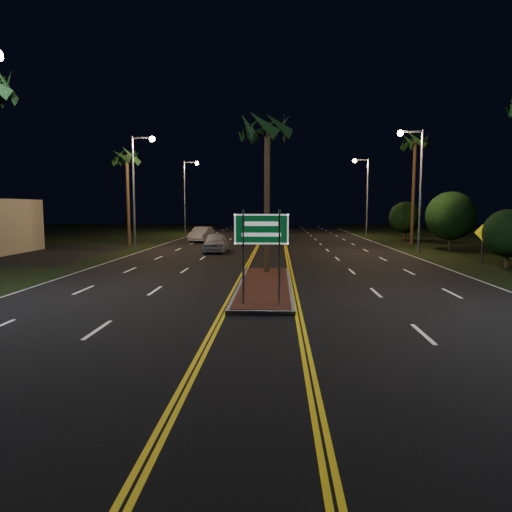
# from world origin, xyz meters

# --- Properties ---
(ground) EXTENTS (120.00, 120.00, 0.00)m
(ground) POSITION_xyz_m (0.00, 0.00, 0.00)
(ground) COLOR black
(ground) RESTS_ON ground
(median_island) EXTENTS (2.25, 10.25, 0.17)m
(median_island) POSITION_xyz_m (0.00, 7.00, 0.08)
(median_island) COLOR gray
(median_island) RESTS_ON ground
(highway_sign) EXTENTS (1.80, 0.08, 3.20)m
(highway_sign) POSITION_xyz_m (0.00, 2.80, 2.40)
(highway_sign) COLOR gray
(highway_sign) RESTS_ON ground
(streetlight_left_mid) EXTENTS (1.91, 0.44, 9.00)m
(streetlight_left_mid) POSITION_xyz_m (-10.61, 24.00, 5.66)
(streetlight_left_mid) COLOR gray
(streetlight_left_mid) RESTS_ON ground
(streetlight_left_far) EXTENTS (1.91, 0.44, 9.00)m
(streetlight_left_far) POSITION_xyz_m (-10.61, 44.00, 5.66)
(streetlight_left_far) COLOR gray
(streetlight_left_far) RESTS_ON ground
(streetlight_right_mid) EXTENTS (1.91, 0.44, 9.00)m
(streetlight_right_mid) POSITION_xyz_m (10.61, 22.00, 5.66)
(streetlight_right_mid) COLOR gray
(streetlight_right_mid) RESTS_ON ground
(streetlight_right_far) EXTENTS (1.91, 0.44, 9.00)m
(streetlight_right_far) POSITION_xyz_m (10.61, 42.00, 5.66)
(streetlight_right_far) COLOR gray
(streetlight_right_far) RESTS_ON ground
(palm_median) EXTENTS (2.40, 2.40, 8.30)m
(palm_median) POSITION_xyz_m (0.00, 10.50, 7.28)
(palm_median) COLOR #382819
(palm_median) RESTS_ON ground
(palm_left_far) EXTENTS (2.40, 2.40, 8.80)m
(palm_left_far) POSITION_xyz_m (-12.80, 28.00, 7.75)
(palm_left_far) COLOR #382819
(palm_left_far) RESTS_ON ground
(palm_right_far) EXTENTS (2.40, 2.40, 10.30)m
(palm_right_far) POSITION_xyz_m (12.80, 30.00, 9.14)
(palm_right_far) COLOR #382819
(palm_right_far) RESTS_ON ground
(shrub_near) EXTENTS (2.70, 2.70, 3.30)m
(shrub_near) POSITION_xyz_m (13.50, 14.00, 1.95)
(shrub_near) COLOR #382819
(shrub_near) RESTS_ON ground
(shrub_mid) EXTENTS (3.78, 3.78, 4.62)m
(shrub_mid) POSITION_xyz_m (14.00, 24.00, 2.73)
(shrub_mid) COLOR #382819
(shrub_mid) RESTS_ON ground
(shrub_far) EXTENTS (3.24, 3.24, 3.96)m
(shrub_far) POSITION_xyz_m (13.80, 36.00, 2.34)
(shrub_far) COLOR #382819
(shrub_far) RESTS_ON ground
(car_near) EXTENTS (2.50, 5.28, 1.72)m
(car_near) POSITION_xyz_m (-4.21, 22.23, 0.86)
(car_near) COLOR silver
(car_near) RESTS_ON ground
(car_far) EXTENTS (2.81, 5.31, 1.69)m
(car_far) POSITION_xyz_m (-6.98, 32.46, 0.85)
(car_far) COLOR #B9BAC4
(car_far) RESTS_ON ground
(warning_sign) EXTENTS (1.00, 0.07, 2.38)m
(warning_sign) POSITION_xyz_m (13.00, 16.04, 1.54)
(warning_sign) COLOR gray
(warning_sign) RESTS_ON ground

